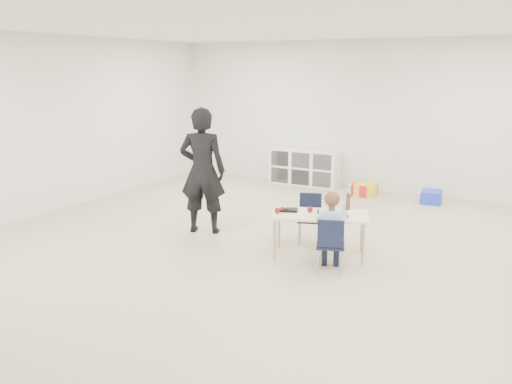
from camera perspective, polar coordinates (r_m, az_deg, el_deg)
The scene contains 16 objects.
room at distance 6.31m, azimuth -0.26°, elevation 4.94°, with size 9.00×9.02×2.80m.
table at distance 6.74m, azimuth 6.66°, elevation -4.46°, with size 1.30×0.94×0.54m.
chair_near at distance 6.23m, azimuth 7.85°, elevation -5.47°, with size 0.31×0.29×0.64m, color black, non-canonical shape.
chair_far at distance 7.22m, azimuth 5.66°, elevation -2.83°, with size 0.31×0.29×0.64m, color black, non-canonical shape.
child at distance 6.18m, azimuth 7.91°, elevation -3.84°, with size 0.43×0.43×1.02m, color #B7D2F8, non-canonical shape.
lunch_tray_near at distance 6.71m, azimuth 7.44°, elevation -2.08°, with size 0.22×0.16×0.03m, color black.
lunch_tray_far at distance 6.76m, azimuth 3.46°, elevation -1.89°, with size 0.22×0.16×0.03m, color black.
milk_carton at distance 6.51m, azimuth 6.95°, elevation -2.21°, with size 0.07×0.07×0.10m, color white.
bread_roll at distance 6.57m, azimuth 9.28°, elevation -2.30°, with size 0.09×0.09×0.07m, color tan.
apple_near at distance 6.72m, azimuth 5.71°, elevation -1.83°, with size 0.07×0.07×0.07m, color maroon.
apple_far at distance 6.64m, azimuth 2.28°, elevation -1.95°, with size 0.07×0.07×0.07m, color maroon.
cubby_shelf at distance 10.80m, azimuth 5.11°, elevation 2.61°, with size 1.40×0.40×0.70m, color white.
adult at distance 7.56m, azimuth -5.66°, elevation 2.24°, with size 0.64×0.42×1.76m, color black.
bin_red at distance 10.12m, azimuth 11.27°, elevation 0.31°, with size 0.34×0.44×0.22m, color red.
bin_yellow at distance 10.11m, azimuth 11.52°, elevation 0.29°, with size 0.34×0.44×0.22m, color yellow.
bin_blue at distance 9.82m, azimuth 17.99°, elevation -0.48°, with size 0.34×0.44×0.21m, color #1B35D0.
Camera 1 is at (3.01, -5.48, 2.28)m, focal length 38.00 mm.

